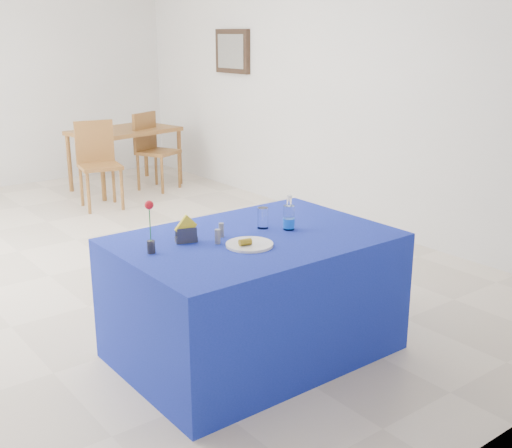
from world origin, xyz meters
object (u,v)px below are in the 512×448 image
(chair_bg_left, at_px, (98,158))
(chair_bg_right, at_px, (152,145))
(oak_table, at_px, (124,135))
(water_bottle, at_px, (289,218))
(blue_table, at_px, (254,296))
(plate, at_px, (249,245))

(chair_bg_left, bearing_deg, chair_bg_right, 35.20)
(oak_table, xyz_separation_m, chair_bg_left, (-0.67, -0.66, -0.12))
(water_bottle, bearing_deg, blue_table, 175.71)
(chair_bg_left, bearing_deg, oak_table, 55.99)
(plate, xyz_separation_m, chair_bg_right, (1.79, 4.40, -0.21))
(oak_table, height_order, chair_bg_right, chair_bg_right)
(chair_bg_left, bearing_deg, blue_table, -89.51)
(plate, bearing_deg, chair_bg_left, 77.66)
(plate, bearing_deg, blue_table, 44.56)
(water_bottle, bearing_deg, chair_bg_left, 82.80)
(plate, distance_m, water_bottle, 0.40)
(chair_bg_left, xyz_separation_m, chair_bg_right, (0.92, 0.40, -0.01))
(blue_table, height_order, water_bottle, water_bottle)
(blue_table, distance_m, oak_table, 4.75)
(blue_table, height_order, chair_bg_right, chair_bg_right)
(water_bottle, height_order, chair_bg_left, water_bottle)
(chair_bg_right, bearing_deg, plate, -136.23)
(oak_table, height_order, chair_bg_left, chair_bg_left)
(plate, bearing_deg, chair_bg_right, 67.85)
(water_bottle, height_order, oak_table, water_bottle)
(oak_table, distance_m, chair_bg_right, 0.38)
(plate, height_order, chair_bg_left, chair_bg_left)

